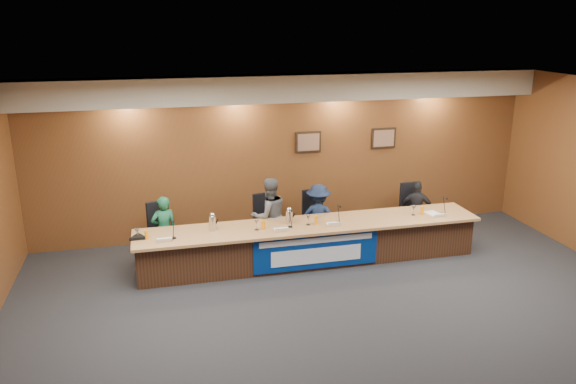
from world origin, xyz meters
name	(u,v)px	position (x,y,z in m)	size (l,w,h in m)	color
floor	(356,330)	(0.00, 0.00, 0.00)	(10.00, 10.00, 0.00)	black
ceiling	(366,103)	(0.00, 0.00, 3.20)	(10.00, 8.00, 0.04)	silver
wall_back	(288,155)	(0.00, 4.00, 1.60)	(10.00, 0.04, 3.20)	brown
soffit	(292,88)	(0.00, 3.75, 2.95)	(10.00, 0.50, 0.50)	beige
dais_body	(310,244)	(0.00, 2.40, 0.35)	(6.00, 0.80, 0.70)	#3A2012
dais_top	(311,225)	(0.00, 2.35, 0.72)	(6.10, 0.95, 0.05)	#A67444
banner	(316,251)	(0.00, 1.99, 0.38)	(2.20, 0.02, 0.65)	navy
banner_text_upper	(317,241)	(0.00, 1.97, 0.58)	(2.00, 0.01, 0.10)	silver
banner_text_lower	(317,256)	(0.00, 1.97, 0.30)	(1.60, 0.01, 0.28)	silver
wall_photo_left	(308,142)	(0.40, 3.97, 1.85)	(0.52, 0.04, 0.42)	black
wall_photo_right	(383,138)	(2.00, 3.97, 1.85)	(0.52, 0.04, 0.42)	black
panelist_a	(164,230)	(-2.51, 2.98, 0.62)	(0.45, 0.30, 1.25)	#155135
panelist_b	(269,216)	(-0.61, 2.98, 0.72)	(0.70, 0.55, 1.45)	#525357
panelist_c	(318,217)	(0.33, 2.98, 0.63)	(0.81, 0.47, 1.26)	#101D36
panelist_d	(416,210)	(2.34, 2.98, 0.59)	(0.69, 0.29, 1.18)	black
office_chair_a	(165,236)	(-2.51, 3.08, 0.48)	(0.48, 0.48, 0.08)	black
office_chair_b	(268,227)	(-0.61, 3.08, 0.48)	(0.48, 0.48, 0.08)	black
office_chair_c	(316,222)	(0.33, 3.08, 0.48)	(0.48, 0.48, 0.08)	black
office_chair_d	(414,214)	(2.34, 3.08, 0.48)	(0.48, 0.48, 0.08)	black
nameplate_a	(165,240)	(-2.52, 2.08, 0.80)	(0.24, 0.06, 0.09)	white
microphone_a	(174,238)	(-2.37, 2.22, 0.76)	(0.07, 0.07, 0.02)	black
juice_glass_a	(147,235)	(-2.80, 2.29, 0.82)	(0.06, 0.06, 0.15)	orange
water_glass_a	(137,234)	(-2.95, 2.33, 0.84)	(0.08, 0.08, 0.18)	silver
nameplate_b	(282,230)	(-0.59, 2.07, 0.80)	(0.24, 0.06, 0.09)	white
microphone_b	(290,227)	(-0.40, 2.27, 0.76)	(0.07, 0.07, 0.02)	black
juice_glass_b	(263,225)	(-0.86, 2.28, 0.82)	(0.06, 0.06, 0.15)	orange
water_glass_b	(257,225)	(-0.98, 2.27, 0.84)	(0.08, 0.08, 0.18)	silver
nameplate_c	(334,224)	(0.36, 2.12, 0.80)	(0.24, 0.06, 0.09)	white
microphone_c	(338,222)	(0.48, 2.29, 0.76)	(0.07, 0.07, 0.02)	black
juice_glass_c	(316,220)	(0.08, 2.30, 0.82)	(0.06, 0.06, 0.15)	orange
water_glass_c	(308,220)	(-0.06, 2.30, 0.84)	(0.08, 0.08, 0.18)	silver
nameplate_d	(440,215)	(2.36, 2.09, 0.80)	(0.24, 0.06, 0.09)	white
microphone_d	(443,214)	(2.50, 2.25, 0.76)	(0.07, 0.07, 0.02)	black
juice_glass_d	(422,211)	(2.12, 2.32, 0.82)	(0.06, 0.06, 0.15)	orange
water_glass_d	(414,210)	(1.95, 2.33, 0.84)	(0.08, 0.08, 0.18)	silver
carafe_left	(212,223)	(-1.71, 2.43, 0.88)	(0.12, 0.12, 0.26)	silver
carafe_mid	(289,217)	(-0.37, 2.45, 0.87)	(0.13, 0.13, 0.23)	silver
speakerphone	(138,237)	(-2.94, 2.35, 0.78)	(0.32, 0.32, 0.05)	black
paper_stack	(433,213)	(2.34, 2.32, 0.75)	(0.22, 0.30, 0.01)	white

